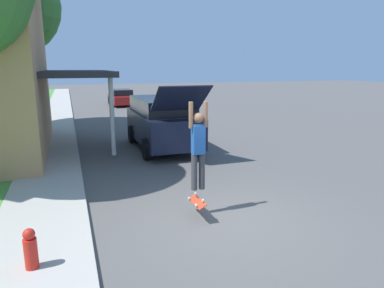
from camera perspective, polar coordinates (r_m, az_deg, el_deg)
The scene contains 8 objects.
ground_plane at distance 7.35m, azimuth 5.69°, elevation -12.43°, with size 120.00×120.00×0.00m, color #54514F.
sidewalk at distance 12.38m, azimuth -22.41°, elevation -2.59°, with size 1.80×80.00×0.10m.
lawn_tree_far at distance 19.91m, azimuth -28.38°, elevation 19.75°, with size 4.90×4.90×8.44m.
suv_parked at distance 13.21m, azimuth -5.01°, elevation 3.77°, with size 2.10×5.20×2.58m.
car_down_street at distance 29.29m, azimuth -11.66°, elevation 7.63°, with size 1.87×4.54×1.31m.
skateboarder at distance 7.06m, azimuth 1.03°, elevation -0.23°, with size 0.41×0.22×1.86m.
skateboard at distance 7.26m, azimuth 0.82°, elevation -9.52°, with size 0.24×0.81×0.23m.
fire_hydrant at distance 5.96m, azimuth -25.32°, elevation -15.54°, with size 0.20×0.20×0.65m.
Camera 1 is at (-2.92, -5.98, 3.11)m, focal length 32.00 mm.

